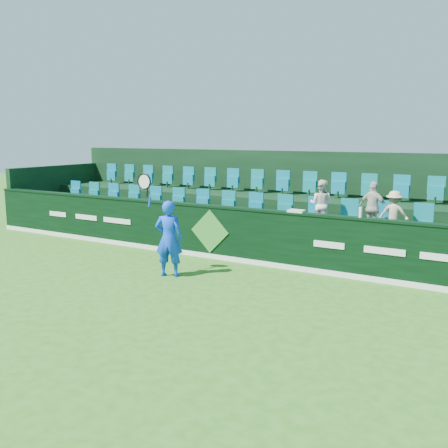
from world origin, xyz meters
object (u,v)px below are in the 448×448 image
Objects in this scene: spectator_middle at (373,208)px; spectator_right at (394,214)px; spectator_left at (321,204)px; towel at (296,211)px; drinks_bottle at (360,212)px; tennis_player at (169,238)px.

spectator_middle reaches higher than spectator_right.
spectator_right is at bearing 177.86° from spectator_left.
drinks_bottle is at bearing 0.00° from towel.
spectator_right is (0.47, 0.00, -0.09)m from spectator_middle.
drinks_bottle is at bearing 136.55° from spectator_left.
towel is at bearing 41.07° from tennis_player.
spectator_middle is 1.12m from drinks_bottle.
drinks_bottle is at bearing 27.66° from tennis_player.
drinks_bottle is at bearing 62.33° from spectator_right.
spectator_middle is (3.66, 3.04, 0.55)m from tennis_player.
spectator_middle is at bearing 177.86° from spectator_left.
tennis_player is 3.91m from spectator_left.
towel is (-0.19, -1.12, -0.03)m from spectator_left.
spectator_right is 2.23m from towel.
tennis_player reaches higher than towel.
towel is 1.63× the size of drinks_bottle.
tennis_player is at bearing -152.34° from drinks_bottle.
tennis_player is 10.21× the size of drinks_bottle.
spectator_middle is 1.83m from towel.
towel is (-1.45, -1.12, -0.04)m from spectator_middle.
drinks_bottle is (3.67, 1.92, 0.60)m from tennis_player.
spectator_middle is at bearing 37.63° from towel.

